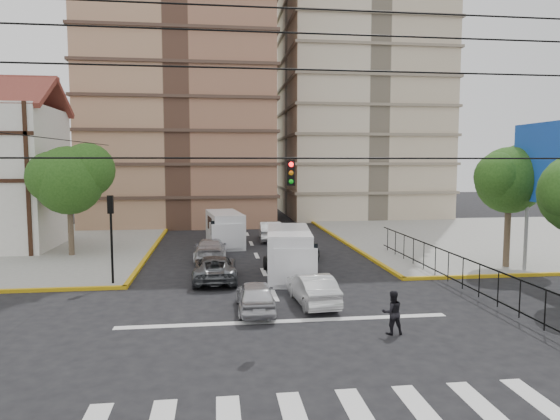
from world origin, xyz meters
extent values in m
plane|color=black|center=(0.00, 0.00, 0.00)|extent=(160.00, 160.00, 0.00)
cube|color=gray|center=(20.00, 20.00, 0.07)|extent=(26.00, 26.00, 0.15)
cube|color=silver|center=(0.00, -6.00, 0.01)|extent=(12.00, 2.40, 0.01)
cube|color=silver|center=(0.00, 1.20, 0.01)|extent=(13.00, 0.40, 0.01)
cube|color=#C0AE91|center=(14.00, 40.00, 24.00)|extent=(17.00, 16.00, 48.00)
cylinder|color=slate|center=(14.50, 8.00, 2.15)|extent=(0.20, 0.20, 4.00)
cube|color=silver|center=(14.50, 6.00, 6.15)|extent=(0.25, 6.00, 4.00)
cube|color=blue|center=(14.30, 6.00, 6.15)|extent=(0.08, 6.20, 4.20)
cylinder|color=#473828|center=(14.00, 9.00, 2.24)|extent=(0.36, 0.36, 4.48)
sphere|color=#1E4A15|center=(14.00, 9.00, 5.16)|extent=(3.80, 3.80, 3.80)
sphere|color=#1E4A15|center=(14.95, 9.30, 5.73)|extent=(3.04, 3.04, 3.04)
sphere|color=#1E4A15|center=(13.24, 8.70, 5.35)|extent=(2.85, 2.85, 2.85)
cylinder|color=#473828|center=(-12.00, 16.00, 2.10)|extent=(0.36, 0.36, 4.20)
sphere|color=#1E4A15|center=(-12.00, 16.00, 5.00)|extent=(4.40, 4.40, 4.40)
sphere|color=#1E4A15|center=(-10.90, 16.30, 5.67)|extent=(3.52, 3.52, 3.52)
sphere|color=#1E4A15|center=(-12.88, 15.70, 5.22)|extent=(3.30, 3.30, 3.30)
cylinder|color=black|center=(-7.80, 7.80, 1.90)|extent=(0.12, 0.12, 3.50)
cube|color=black|center=(-7.80, 7.80, 4.10)|extent=(0.28, 0.22, 0.90)
sphere|color=#FF0C0C|center=(-7.80, 7.80, 4.40)|extent=(0.17, 0.17, 0.17)
cube|color=black|center=(0.00, 0.00, 5.80)|extent=(0.28, 0.22, 0.90)
cylinder|color=black|center=(0.00, -9.00, 6.25)|extent=(18.00, 0.03, 0.03)
cube|color=silver|center=(1.23, 8.78, 1.29)|extent=(2.85, 5.81, 2.57)
cube|color=silver|center=(1.23, 6.54, 1.12)|extent=(2.26, 1.57, 1.79)
cube|color=black|center=(1.23, 6.15, 1.74)|extent=(2.07, 0.33, 1.01)
cylinder|color=black|center=(0.17, 6.99, 0.39)|extent=(0.25, 0.78, 0.78)
cylinder|color=black|center=(2.29, 6.99, 0.39)|extent=(0.25, 0.78, 0.78)
cylinder|color=black|center=(0.17, 10.57, 0.39)|extent=(0.25, 0.78, 0.78)
cylinder|color=black|center=(2.29, 10.57, 0.39)|extent=(0.25, 0.78, 0.78)
cube|color=silver|center=(-2.01, 19.36, 1.24)|extent=(2.87, 5.65, 2.49)
cube|color=silver|center=(-2.01, 17.20, 1.08)|extent=(2.21, 1.56, 1.73)
cube|color=black|center=(-2.01, 16.82, 1.68)|extent=(2.00, 0.37, 0.97)
cylinder|color=black|center=(-3.04, 17.63, 0.38)|extent=(0.25, 0.76, 0.76)
cylinder|color=black|center=(-0.99, 17.63, 0.38)|extent=(0.25, 0.76, 0.76)
cylinder|color=black|center=(-3.04, 21.09, 0.38)|extent=(0.25, 0.76, 0.76)
cylinder|color=black|center=(-0.99, 21.09, 0.38)|extent=(0.25, 0.76, 0.76)
imported|color=silver|center=(-1.05, 2.67, 0.65)|extent=(1.57, 3.84, 1.31)
imported|color=silver|center=(1.50, 3.42, 0.68)|extent=(1.76, 4.23, 1.36)
imported|color=#515558|center=(-2.73, 8.32, 0.67)|extent=(2.23, 4.81, 1.34)
imported|color=silver|center=(-3.00, 13.74, 0.70)|extent=(2.10, 4.88, 1.40)
imported|color=#252527|center=(2.98, 14.14, 0.70)|extent=(1.74, 4.15, 1.40)
imported|color=silver|center=(1.58, 21.29, 0.76)|extent=(1.80, 4.70, 1.53)
imported|color=black|center=(3.61, -0.71, 0.80)|extent=(0.79, 0.63, 1.60)
camera|label=1|loc=(-2.64, -17.53, 6.18)|focal=32.00mm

